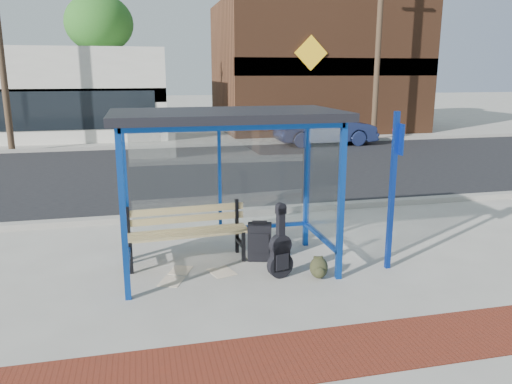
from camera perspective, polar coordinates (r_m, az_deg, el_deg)
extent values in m
plane|color=#B2ADA0|center=(7.82, -3.13, -8.70)|extent=(120.00, 120.00, 0.00)
cube|color=maroon|center=(5.55, 1.89, -18.60)|extent=(60.00, 1.00, 0.01)
cube|color=gray|center=(10.52, -5.94, -2.53)|extent=(60.00, 0.25, 0.12)
cube|color=black|center=(15.47, -8.39, 2.37)|extent=(60.00, 10.00, 0.00)
cube|color=gray|center=(20.48, -9.67, 5.21)|extent=(60.00, 0.25, 0.12)
cube|color=#B2ADA0|center=(22.36, -9.99, 5.74)|extent=(60.00, 4.00, 0.01)
cube|color=#0D3995|center=(6.64, -14.95, -2.73)|extent=(0.08, 0.08, 2.30)
cube|color=#0D3995|center=(7.18, 9.70, -1.24)|extent=(0.08, 0.08, 2.30)
cube|color=#0D3995|center=(8.09, -14.71, 0.18)|extent=(0.08, 0.08, 2.30)
cube|color=#0D3995|center=(8.54, 5.82, 1.25)|extent=(0.08, 0.08, 2.30)
cube|color=#0D3995|center=(8.01, -4.30, 8.50)|extent=(3.00, 0.08, 0.08)
cube|color=#0D3995|center=(6.54, -2.21, 7.41)|extent=(3.00, 0.08, 0.08)
cube|color=#0D3995|center=(7.17, -15.35, 7.48)|extent=(0.08, 1.50, 0.08)
cube|color=#0D3995|center=(7.68, 7.85, 8.20)|extent=(0.08, 1.50, 0.08)
cube|color=#0D3995|center=(8.38, -4.08, -4.27)|extent=(3.00, 0.08, 0.06)
cube|color=#0D3995|center=(7.58, -14.47, -6.62)|extent=(0.08, 1.50, 0.06)
cube|color=#0D3995|center=(8.06, 7.43, -5.08)|extent=(0.08, 1.50, 0.06)
cube|color=#0D3995|center=(8.14, -4.19, 2.11)|extent=(0.05, 0.05, 1.90)
cube|color=silver|center=(8.15, -4.18, 1.84)|extent=(2.84, 0.01, 1.82)
cube|color=silver|center=(7.33, -14.89, 0.08)|extent=(0.02, 1.34, 1.82)
cube|color=silver|center=(7.82, 7.63, 1.25)|extent=(0.02, 1.34, 1.82)
cube|color=black|center=(7.27, -3.37, 8.80)|extent=(3.30, 1.80, 0.12)
cube|color=#59331E|center=(27.25, 6.78, 13.95)|extent=(10.00, 7.00, 6.40)
cube|color=black|center=(24.04, 9.66, 13.93)|extent=(10.00, 0.10, 0.80)
cube|color=yellow|center=(23.42, 6.30, 15.52)|extent=(1.56, 0.06, 1.56)
cylinder|color=#4C3826|center=(29.19, -17.08, 12.06)|extent=(0.36, 0.36, 5.00)
ellipsoid|color=#215C1A|center=(29.30, -17.51, 17.92)|extent=(3.60, 3.60, 3.06)
cylinder|color=#4C3826|center=(32.22, 12.30, 12.42)|extent=(0.36, 0.36, 5.00)
ellipsoid|color=#215C1A|center=(32.31, 12.58, 17.74)|extent=(3.60, 3.60, 3.06)
cylinder|color=#4C3826|center=(21.10, -27.24, 14.93)|extent=(0.24, 0.24, 8.00)
cylinder|color=#4C3826|center=(22.97, 13.78, 15.76)|extent=(0.24, 0.24, 8.00)
cube|color=black|center=(7.76, -14.10, -7.33)|extent=(0.06, 0.06, 0.49)
cube|color=black|center=(8.10, -14.33, -4.84)|extent=(0.06, 0.06, 0.93)
cube|color=black|center=(7.96, -14.17, -6.80)|extent=(0.08, 0.44, 0.05)
cube|color=black|center=(8.00, -1.44, -6.28)|extent=(0.06, 0.06, 0.49)
cube|color=black|center=(8.32, -2.21, -3.91)|extent=(0.06, 0.06, 0.93)
cube|color=black|center=(8.19, -1.83, -5.80)|extent=(0.08, 0.44, 0.05)
cube|color=#D5BA7B|center=(7.78, -7.76, -5.06)|extent=(1.97, 0.21, 0.04)
cube|color=#D5BA7B|center=(7.90, -7.90, -4.79)|extent=(1.97, 0.21, 0.04)
cube|color=#D5BA7B|center=(8.01, -8.03, -4.53)|extent=(1.97, 0.21, 0.04)
cube|color=#D5BA7B|center=(8.12, -8.16, -4.28)|extent=(1.97, 0.21, 0.04)
cube|color=#D5BA7B|center=(8.12, -8.24, -3.08)|extent=(1.97, 0.14, 0.11)
cube|color=#D5BA7B|center=(8.07, -8.28, -2.04)|extent=(1.97, 0.14, 0.11)
cylinder|color=black|center=(7.42, 2.77, -8.32)|extent=(0.41, 0.21, 0.39)
cylinder|color=black|center=(7.32, 2.80, -6.08)|extent=(0.34, 0.19, 0.33)
cube|color=black|center=(7.37, 2.79, -7.24)|extent=(0.30, 0.18, 0.47)
cube|color=black|center=(7.22, 2.83, -3.71)|extent=(0.12, 0.12, 0.47)
cube|color=black|center=(7.16, 2.85, -2.14)|extent=(0.16, 0.13, 0.09)
cube|color=black|center=(8.04, 0.42, -5.71)|extent=(0.43, 0.33, 0.60)
cylinder|color=black|center=(8.14, -0.59, -7.57)|extent=(0.11, 0.22, 0.05)
cylinder|color=black|center=(8.13, 1.41, -7.59)|extent=(0.11, 0.22, 0.05)
cube|color=black|center=(7.94, 0.42, -3.45)|extent=(0.24, 0.10, 0.04)
cube|color=black|center=(7.92, 0.39, -5.89)|extent=(0.30, 0.09, 0.32)
ellipsoid|color=#272916|center=(7.48, 7.19, -8.55)|extent=(0.30, 0.24, 0.32)
ellipsoid|color=#272916|center=(7.40, 7.31, -9.16)|extent=(0.17, 0.13, 0.17)
cube|color=#272916|center=(7.44, 7.20, -7.42)|extent=(0.09, 0.05, 0.03)
cube|color=navy|center=(7.74, 15.27, -0.04)|extent=(0.07, 0.07, 2.41)
cube|color=navy|center=(7.62, 15.95, 5.86)|extent=(0.02, 0.30, 0.45)
cube|color=white|center=(7.81, -8.61, -8.85)|extent=(0.41, 0.45, 0.01)
cube|color=white|center=(7.45, -9.63, -10.03)|extent=(0.43, 0.47, 0.01)
cube|color=white|center=(7.69, -3.94, -9.09)|extent=(0.44, 0.50, 0.01)
imported|color=navy|center=(21.07, 7.97, 7.22)|extent=(4.18, 1.47, 1.38)
cylinder|color=#9F0B1A|center=(24.14, 15.60, 6.68)|extent=(0.19, 0.19, 0.57)
sphere|color=#9F0B1A|center=(24.11, 15.64, 7.42)|extent=(0.21, 0.21, 0.21)
cylinder|color=#9F0B1A|center=(24.13, 15.61, 6.91)|extent=(0.32, 0.19, 0.09)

